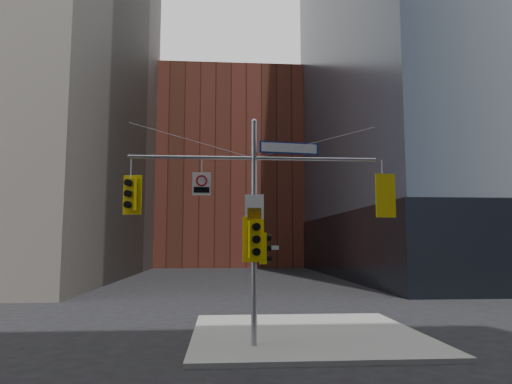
{
  "coord_description": "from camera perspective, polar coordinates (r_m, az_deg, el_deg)",
  "views": [
    {
      "loc": [
        -0.99,
        -12.42,
        3.29
      ],
      "look_at": [
        0.06,
        2.0,
        4.9
      ],
      "focal_mm": 32.0,
      "sensor_mm": 36.0,
      "label": 1
    }
  ],
  "objects": [
    {
      "name": "street_blade_ew",
      "position": [
        14.5,
        1.54,
        -6.98
      ],
      "size": [
        0.68,
        0.1,
        0.14
      ],
      "rotation": [
        0.0,
        0.0,
        0.11
      ],
      "color": "silver",
      "rests_on": "ground"
    },
    {
      "name": "traffic_light_west_arm",
      "position": [
        14.8,
        -15.43,
        -0.28
      ],
      "size": [
        0.6,
        0.53,
        1.26
      ],
      "rotation": [
        0.0,
        0.0,
        -0.19
      ],
      "color": "yellow",
      "rests_on": "ground"
    },
    {
      "name": "street_blade_ns",
      "position": [
        14.91,
        -0.36,
        -7.99
      ],
      "size": [
        0.12,
        0.78,
        0.16
      ],
      "rotation": [
        0.0,
        0.0,
        0.11
      ],
      "color": "#145926",
      "rests_on": "ground"
    },
    {
      "name": "traffic_light_pole_front",
      "position": [
        14.19,
        -0.17,
        -5.94
      ],
      "size": [
        0.67,
        0.59,
        1.41
      ],
      "rotation": [
        0.0,
        0.0,
        0.16
      ],
      "color": "yellow",
      "rests_on": "ground"
    },
    {
      "name": "street_sign_blade",
      "position": [
        14.9,
        4.18,
        5.51
      ],
      "size": [
        1.97,
        0.31,
        0.39
      ],
      "rotation": [
        0.0,
        0.0,
        0.14
      ],
      "color": "navy",
      "rests_on": "ground"
    },
    {
      "name": "traffic_light_east_arm",
      "position": [
        15.4,
        15.57,
        -0.5
      ],
      "size": [
        0.67,
        0.57,
        1.41
      ],
      "rotation": [
        0.0,
        0.0,
        3.26
      ],
      "color": "yellow",
      "rests_on": "ground"
    },
    {
      "name": "podium_ne",
      "position": [
        53.05,
        29.13,
        -5.88
      ],
      "size": [
        36.4,
        36.4,
        6.0
      ],
      "primitive_type": "cube",
      "color": "black",
      "rests_on": "ground"
    },
    {
      "name": "traffic_light_pole_side",
      "position": [
        14.48,
        1.03,
        -7.04
      ],
      "size": [
        0.39,
        0.33,
        0.99
      ],
      "rotation": [
        0.0,
        0.0,
        1.53
      ],
      "color": "yellow",
      "rests_on": "ground"
    },
    {
      "name": "regulatory_sign_arm",
      "position": [
        14.54,
        -6.82,
        1.12
      ],
      "size": [
        0.59,
        0.09,
        0.73
      ],
      "rotation": [
        0.0,
        0.0,
        0.07
      ],
      "color": "silver",
      "rests_on": "ground"
    },
    {
      "name": "sidewalk_corner",
      "position": [
        17.0,
        6.32,
        -17.23
      ],
      "size": [
        8.0,
        8.0,
        0.15
      ],
      "primitive_type": "cube",
      "color": "gray",
      "rests_on": "ground"
    },
    {
      "name": "ground",
      "position": [
        12.89,
        0.4,
        -21.15
      ],
      "size": [
        160.0,
        160.0,
        0.0
      ],
      "primitive_type": "plane",
      "color": "black",
      "rests_on": "ground"
    },
    {
      "name": "brick_midrise",
      "position": [
        71.24,
        -3.33,
        2.29
      ],
      "size": [
        26.0,
        20.0,
        28.0
      ],
      "primitive_type": "cube",
      "color": "brown",
      "rests_on": "ground"
    },
    {
      "name": "signal_assembly",
      "position": [
        14.5,
        -0.24,
        -1.91
      ],
      "size": [
        8.0,
        0.8,
        7.3
      ],
      "color": "#95989D",
      "rests_on": "ground"
    },
    {
      "name": "regulatory_sign_pole",
      "position": [
        14.38,
        -0.21,
        -1.92
      ],
      "size": [
        0.6,
        0.04,
        0.78
      ],
      "rotation": [
        0.0,
        0.0,
        -0.01
      ],
      "color": "silver",
      "rests_on": "ground"
    }
  ]
}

